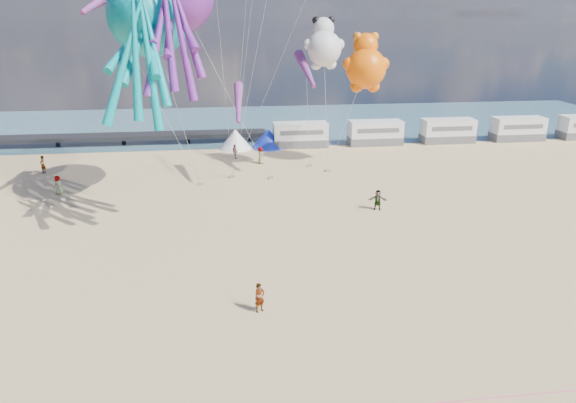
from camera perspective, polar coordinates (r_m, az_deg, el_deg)
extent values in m
plane|color=#DCB87F|center=(26.70, 1.01, -15.34)|extent=(120.00, 120.00, 0.00)
plane|color=#3C6374|center=(78.14, -4.65, 8.63)|extent=(120.00, 120.00, 0.00)
cube|color=black|center=(71.58, -27.36, 6.19)|extent=(60.00, 3.00, 0.50)
cube|color=silver|center=(63.75, 1.38, 7.43)|extent=(6.60, 2.50, 3.00)
cube|color=silver|center=(65.78, 9.67, 7.55)|extent=(6.60, 2.50, 3.00)
cube|color=silver|center=(69.07, 17.32, 7.52)|extent=(6.60, 2.50, 3.00)
cube|color=silver|center=(73.45, 24.16, 7.38)|extent=(6.60, 2.50, 3.00)
cone|color=white|center=(63.17, -5.87, 6.93)|extent=(4.00, 4.00, 2.40)
cone|color=#1933CC|center=(63.37, -2.23, 7.07)|extent=(4.00, 4.00, 2.40)
imported|color=tan|center=(28.65, -3.18, -10.62)|extent=(0.75, 0.66, 1.72)
imported|color=#7F6659|center=(56.53, -3.06, 5.16)|extent=(0.60, 0.77, 1.86)
imported|color=#7F6659|center=(58.70, -5.91, 5.54)|extent=(1.04, 1.23, 1.65)
imported|color=#7F6659|center=(43.52, 9.95, 0.17)|extent=(1.08, 0.63, 1.74)
imported|color=#7F6659|center=(58.69, -25.61, 3.74)|extent=(0.84, 1.77, 1.84)
imported|color=#7F6659|center=(51.10, -24.16, 1.68)|extent=(0.71, 0.76, 1.75)
cube|color=gray|center=(50.02, -9.75, 1.91)|extent=(0.50, 0.35, 0.22)
cube|color=gray|center=(51.32, -1.91, 2.66)|extent=(0.50, 0.35, 0.22)
cube|color=gray|center=(53.80, 4.48, 3.44)|extent=(0.50, 0.35, 0.22)
cube|color=gray|center=(55.60, 2.43, 4.04)|extent=(0.50, 0.35, 0.22)
cube|color=gray|center=(52.01, -6.17, 2.80)|extent=(0.50, 0.35, 0.22)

